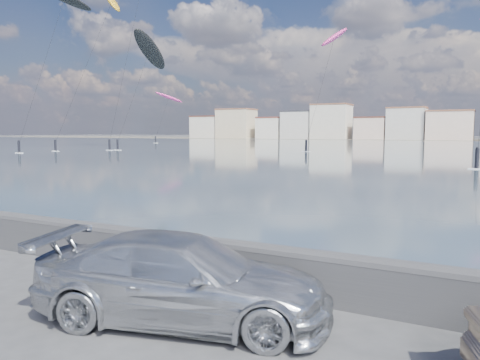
# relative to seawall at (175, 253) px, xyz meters

# --- Properties ---
(ground) EXTENTS (700.00, 700.00, 0.00)m
(ground) POSITION_rel_seawall_xyz_m (0.00, -2.70, -0.58)
(ground) COLOR #333335
(ground) RESTS_ON ground
(bay_water) EXTENTS (500.00, 177.00, 0.00)m
(bay_water) POSITION_rel_seawall_xyz_m (0.00, 88.80, -0.58)
(bay_water) COLOR #2E4051
(bay_water) RESTS_ON ground
(far_shore_strip) EXTENTS (500.00, 60.00, 0.00)m
(far_shore_strip) POSITION_rel_seawall_xyz_m (0.00, 197.30, -0.57)
(far_shore_strip) COLOR #4C473D
(far_shore_strip) RESTS_ON ground
(seawall) EXTENTS (400.00, 0.36, 1.08)m
(seawall) POSITION_rel_seawall_xyz_m (0.00, 0.00, 0.00)
(seawall) COLOR #28282B
(seawall) RESTS_ON ground
(far_buildings) EXTENTS (240.79, 13.26, 14.60)m
(far_buildings) POSITION_rel_seawall_xyz_m (1.31, 183.30, 5.44)
(far_buildings) COLOR beige
(far_buildings) RESTS_ON ground
(car_silver) EXTENTS (5.65, 3.43, 1.53)m
(car_silver) POSITION_rel_seawall_xyz_m (1.55, -1.92, 0.18)
(car_silver) COLOR silver
(car_silver) RESTS_ON ground
(kitesurfer_9) EXTENTS (7.82, 19.38, 31.61)m
(kitesurfer_9) POSITION_rel_seawall_xyz_m (-58.86, 62.04, 27.24)
(kitesurfer_9) COLOR #BF8C19
(kitesurfer_9) RESTS_ON ground
(kitesurfer_13) EXTENTS (5.23, 12.27, 22.07)m
(kitesurfer_13) POSITION_rel_seawall_xyz_m (-49.36, 61.44, 17.51)
(kitesurfer_13) COLOR black
(kitesurfer_13) RESTS_ON ground
(kitesurfer_14) EXTENTS (5.21, 11.43, 21.99)m
(kitesurfer_14) POSITION_rel_seawall_xyz_m (-17.48, 70.81, 18.38)
(kitesurfer_14) COLOR #E5338C
(kitesurfer_14) RESTS_ON ground
(kitesurfer_15) EXTENTS (7.07, 14.13, 15.23)m
(kitesurfer_15) POSITION_rel_seawall_xyz_m (-78.47, 106.68, 12.67)
(kitesurfer_15) COLOR #E5338C
(kitesurfer_15) RESTS_ON ground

